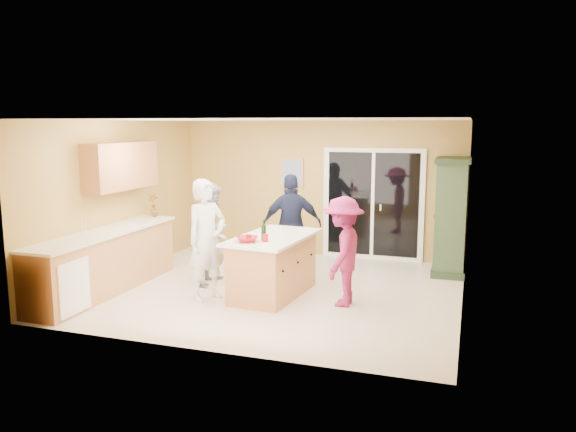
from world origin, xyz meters
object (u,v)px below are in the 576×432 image
(kitchen_island, at_px, (273,267))
(woman_magenta, at_px, (343,251))
(woman_grey, at_px, (213,233))
(woman_navy, at_px, (292,225))
(green_hutch, at_px, (451,217))
(woman_white, at_px, (207,240))

(kitchen_island, height_order, woman_magenta, woman_magenta)
(woman_grey, relative_size, woman_navy, 0.94)
(green_hutch, bearing_deg, woman_magenta, -120.71)
(woman_white, bearing_deg, green_hutch, -23.34)
(green_hutch, height_order, woman_magenta, green_hutch)
(kitchen_island, relative_size, woman_grey, 1.11)
(green_hutch, relative_size, woman_white, 1.12)
(woman_grey, relative_size, woman_magenta, 1.04)
(woman_navy, relative_size, woman_magenta, 1.11)
(woman_grey, height_order, woman_magenta, woman_grey)
(green_hutch, height_order, woman_white, green_hutch)
(woman_navy, bearing_deg, green_hutch, 179.68)
(woman_white, xyz_separation_m, woman_magenta, (1.93, 0.36, -0.11))
(kitchen_island, distance_m, woman_magenta, 1.15)
(woman_grey, bearing_deg, woman_magenta, -101.04)
(woman_white, bearing_deg, kitchen_island, -32.39)
(woman_navy, bearing_deg, woman_grey, 16.51)
(kitchen_island, xyz_separation_m, woman_magenta, (1.09, -0.12, 0.35))
(woman_navy, bearing_deg, woman_magenta, 110.33)
(green_hutch, bearing_deg, woman_white, -141.16)
(green_hutch, relative_size, woman_navy, 1.15)
(green_hutch, distance_m, woman_magenta, 2.68)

